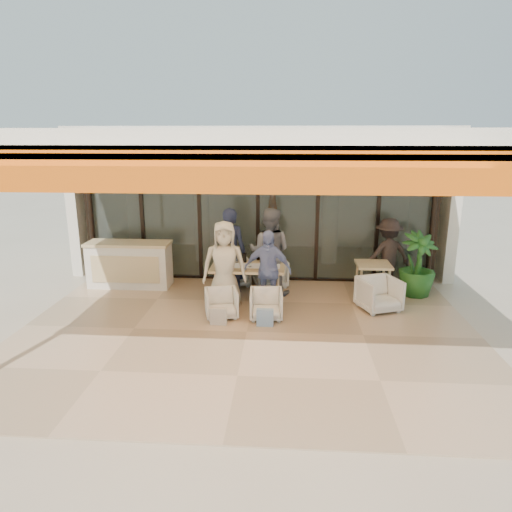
# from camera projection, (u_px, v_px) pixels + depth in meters

# --- Properties ---
(ground) EXTENTS (70.00, 70.00, 0.00)m
(ground) POSITION_uv_depth(u_px,v_px,m) (247.00, 333.00, 7.93)
(ground) COLOR #C6B293
(ground) RESTS_ON ground
(terrace_floor) EXTENTS (8.00, 6.00, 0.01)m
(terrace_floor) POSITION_uv_depth(u_px,v_px,m) (247.00, 333.00, 7.93)
(terrace_floor) COLOR tan
(terrace_floor) RESTS_ON ground
(terrace_structure) EXTENTS (8.00, 6.00, 3.40)m
(terrace_structure) POSITION_uv_depth(u_px,v_px,m) (244.00, 141.00, 6.83)
(terrace_structure) COLOR silver
(terrace_structure) RESTS_ON ground
(glass_storefront) EXTENTS (8.08, 0.10, 3.20)m
(glass_storefront) POSITION_uv_depth(u_px,v_px,m) (258.00, 213.00, 10.41)
(glass_storefront) COLOR #9EADA3
(glass_storefront) RESTS_ON ground
(interior_block) EXTENTS (9.05, 3.62, 3.52)m
(interior_block) POSITION_uv_depth(u_px,v_px,m) (264.00, 176.00, 12.47)
(interior_block) COLOR silver
(interior_block) RESTS_ON ground
(host_counter) EXTENTS (1.85, 0.65, 1.04)m
(host_counter) POSITION_uv_depth(u_px,v_px,m) (130.00, 264.00, 10.19)
(host_counter) COLOR silver
(host_counter) RESTS_ON ground
(dining_table) EXTENTS (1.50, 0.90, 0.93)m
(dining_table) POSITION_uv_depth(u_px,v_px,m) (248.00, 268.00, 9.33)
(dining_table) COLOR #D4BF81
(dining_table) RESTS_ON ground
(chair_far_left) EXTENTS (0.86, 0.83, 0.71)m
(chair_far_left) POSITION_uv_depth(u_px,v_px,m) (233.00, 270.00, 10.35)
(chair_far_left) COLOR white
(chair_far_left) RESTS_ON ground
(chair_far_right) EXTENTS (0.85, 0.82, 0.72)m
(chair_far_right) POSITION_uv_depth(u_px,v_px,m) (270.00, 271.00, 10.30)
(chair_far_right) COLOR white
(chair_far_right) RESTS_ON ground
(chair_near_left) EXTENTS (0.70, 0.67, 0.60)m
(chair_near_left) POSITION_uv_depth(u_px,v_px,m) (221.00, 302.00, 8.54)
(chair_near_left) COLOR white
(chair_near_left) RESTS_ON ground
(chair_near_right) EXTENTS (0.63, 0.59, 0.62)m
(chair_near_right) POSITION_uv_depth(u_px,v_px,m) (266.00, 303.00, 8.48)
(chair_near_right) COLOR white
(chair_near_right) RESTS_ON ground
(diner_navy) EXTENTS (0.74, 0.55, 1.87)m
(diner_navy) POSITION_uv_depth(u_px,v_px,m) (230.00, 251.00, 9.72)
(diner_navy) COLOR #181C36
(diner_navy) RESTS_ON ground
(diner_grey) EXTENTS (1.02, 0.85, 1.87)m
(diner_grey) POSITION_uv_depth(u_px,v_px,m) (269.00, 252.00, 9.67)
(diner_grey) COLOR slate
(diner_grey) RESTS_ON ground
(diner_cream) EXTENTS (0.91, 0.65, 1.75)m
(diner_cream) POSITION_uv_depth(u_px,v_px,m) (224.00, 265.00, 8.87)
(diner_cream) COLOR beige
(diner_cream) RESTS_ON ground
(diner_periwinkle) EXTENTS (0.98, 0.51, 1.59)m
(diner_periwinkle) POSITION_uv_depth(u_px,v_px,m) (267.00, 270.00, 8.84)
(diner_periwinkle) COLOR #7380C0
(diner_periwinkle) RESTS_ON ground
(tote_bag_cream) EXTENTS (0.30, 0.10, 0.34)m
(tote_bag_cream) POSITION_uv_depth(u_px,v_px,m) (218.00, 317.00, 8.19)
(tote_bag_cream) COLOR silver
(tote_bag_cream) RESTS_ON ground
(tote_bag_blue) EXTENTS (0.30, 0.10, 0.34)m
(tote_bag_blue) POSITION_uv_depth(u_px,v_px,m) (265.00, 318.00, 8.13)
(tote_bag_blue) COLOR #99BFD8
(tote_bag_blue) RESTS_ON ground
(side_table) EXTENTS (0.70, 0.70, 0.74)m
(side_table) POSITION_uv_depth(u_px,v_px,m) (373.00, 268.00, 9.51)
(side_table) COLOR #D4BF81
(side_table) RESTS_ON ground
(side_chair) EXTENTS (0.90, 0.87, 0.73)m
(side_chair) POSITION_uv_depth(u_px,v_px,m) (379.00, 293.00, 8.86)
(side_chair) COLOR white
(side_chair) RESTS_ON ground
(standing_woman) EXTENTS (1.15, 0.83, 1.61)m
(standing_woman) POSITION_uv_depth(u_px,v_px,m) (388.00, 255.00, 9.93)
(standing_woman) COLOR black
(standing_woman) RESTS_ON ground
(potted_palm) EXTENTS (0.99, 0.99, 1.38)m
(potted_palm) POSITION_uv_depth(u_px,v_px,m) (417.00, 265.00, 9.58)
(potted_palm) COLOR #1E5919
(potted_palm) RESTS_ON ground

